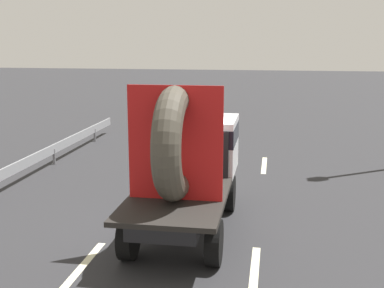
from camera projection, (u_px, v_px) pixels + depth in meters
ground_plane at (173, 223)px, 11.83m from camera, size 120.00×120.00×0.00m
flatbed_truck at (189, 156)px, 11.40m from camera, size 2.02×5.03×3.42m
distant_sedan at (183, 102)px, 28.72m from camera, size 1.82×4.24×1.38m
guardrail at (25, 164)px, 15.28m from camera, size 0.10×16.10×0.71m
lane_dash_left_near at (79, 270)px, 9.39m from camera, size 0.16×2.55×0.01m
lane_dash_left_far at (166, 168)px, 16.84m from camera, size 0.16×2.14×0.01m
lane_dash_right_near at (254, 280)px, 8.99m from camera, size 0.16×2.90×0.01m
lane_dash_right_far at (264, 165)px, 17.20m from camera, size 0.16×2.30×0.01m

